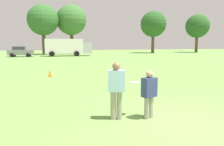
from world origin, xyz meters
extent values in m
plane|color=#6B9347|center=(0.00, 0.00, 0.00)|extent=(153.57, 153.57, 0.00)
cylinder|color=gray|center=(-1.71, 0.83, 0.42)|extent=(0.16, 0.16, 0.84)
cylinder|color=gray|center=(-1.54, 0.79, 0.42)|extent=(0.16, 0.16, 0.84)
cube|color=#9EC6E5|center=(-1.63, 0.81, 1.15)|extent=(0.53, 0.38, 0.62)
sphere|color=#8C664C|center=(-1.63, 0.81, 1.57)|extent=(0.24, 0.24, 0.24)
cylinder|color=gray|center=(-0.59, 0.66, 0.33)|extent=(0.15, 0.15, 0.66)
cylinder|color=gray|center=(-0.75, 0.60, 0.33)|extent=(0.15, 0.15, 0.66)
cube|color=navy|center=(-0.67, 0.63, 0.95)|extent=(0.49, 0.38, 0.57)
sphere|color=tan|center=(-0.67, 0.63, 1.33)|extent=(0.22, 0.22, 0.22)
cylinder|color=white|center=(-0.99, 0.98, 1.05)|extent=(0.27, 0.27, 0.06)
cube|color=#D8590C|center=(-3.59, 9.95, 0.01)|extent=(0.32, 0.32, 0.03)
cone|color=orange|center=(-3.59, 9.95, 0.26)|extent=(0.24, 0.24, 0.45)
cube|color=slate|center=(-8.77, 35.50, 0.78)|extent=(4.28, 1.98, 0.90)
cube|color=#2D333D|center=(-9.02, 35.52, 1.50)|extent=(2.07, 1.73, 0.64)
cylinder|color=black|center=(-7.42, 36.44, 0.33)|extent=(0.67, 0.25, 0.66)
cylinder|color=black|center=(-7.51, 34.45, 0.33)|extent=(0.67, 0.25, 0.66)
cylinder|color=black|center=(-10.02, 36.56, 0.33)|extent=(0.67, 0.25, 0.66)
cylinder|color=black|center=(-10.11, 34.56, 0.33)|extent=(0.67, 0.25, 0.66)
cube|color=white|center=(-1.22, 35.75, 1.83)|extent=(6.90, 2.80, 2.70)
cube|color=#B2B2B7|center=(2.97, 35.57, 1.48)|extent=(1.90, 2.38, 2.00)
cylinder|color=black|center=(1.05, 37.02, 0.48)|extent=(0.97, 0.32, 0.96)
cylinder|color=black|center=(0.92, 34.29, 0.48)|extent=(0.97, 0.32, 0.96)
cylinder|color=black|center=(-3.37, 37.22, 0.48)|extent=(0.97, 0.32, 0.96)
cylinder|color=black|center=(-3.49, 34.48, 0.48)|extent=(0.97, 0.32, 0.96)
cylinder|color=brown|center=(-5.07, 43.12, 2.28)|extent=(0.76, 0.76, 4.56)
sphere|color=#33662D|center=(-5.07, 43.12, 7.33)|extent=(6.52, 6.52, 6.52)
cylinder|color=brown|center=(1.03, 44.96, 2.40)|extent=(0.80, 0.80, 4.80)
sphere|color=#3D7033|center=(1.03, 44.96, 7.71)|extent=(6.85, 6.85, 6.85)
cylinder|color=brown|center=(21.30, 44.33, 2.25)|extent=(0.75, 0.75, 4.50)
sphere|color=#285623|center=(21.30, 44.33, 7.24)|extent=(6.43, 6.43, 6.43)
cylinder|color=brown|center=(34.66, 44.78, 2.20)|extent=(0.73, 0.73, 4.41)
sphere|color=#285623|center=(34.66, 44.78, 7.09)|extent=(6.30, 6.30, 6.30)
camera|label=1|loc=(-3.38, -4.93, 2.20)|focal=33.81mm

